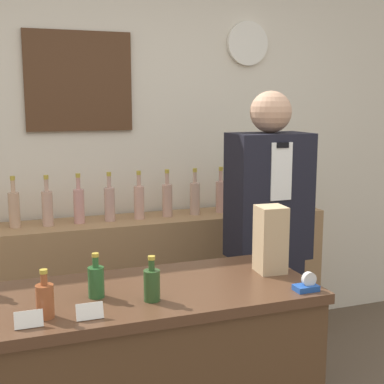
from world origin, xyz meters
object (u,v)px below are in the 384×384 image
potted_plant (276,183)px  tape_dispenser (307,285)px  shopkeeper (267,247)px  paper_bag (271,239)px

potted_plant → tape_dispenser: (-0.70, -1.54, -0.14)m
shopkeeper → tape_dispenser: (-0.30, -0.88, 0.11)m
paper_bag → tape_dispenser: bearing=-84.6°
shopkeeper → paper_bag: size_ratio=6.02×
paper_bag → tape_dispenser: (0.02, -0.25, -0.12)m
potted_plant → paper_bag: 1.47m
potted_plant → tape_dispenser: 1.69m
paper_bag → shopkeeper: bearing=62.7°
potted_plant → paper_bag: (-0.73, -1.28, -0.02)m
potted_plant → tape_dispenser: bearing=-114.6°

